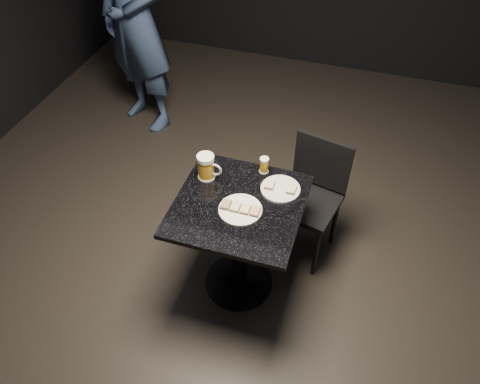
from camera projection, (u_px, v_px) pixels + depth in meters
name	position (u px, v px, depth m)	size (l,w,h in m)	color
floor	(239.00, 282.00, 3.09)	(6.00, 6.00, 0.00)	black
room_shell	(238.00, 6.00, 1.80)	(6.00, 6.00, 6.00)	black
plate_large	(240.00, 210.00, 2.52)	(0.24, 0.24, 0.01)	white
plate_small	(280.00, 189.00, 2.63)	(0.22, 0.22, 0.01)	silver
patron	(135.00, 19.00, 3.72)	(0.70, 0.46, 1.92)	navy
table	(239.00, 232.00, 2.73)	(0.70, 0.70, 0.75)	black
beer_mug	(207.00, 167.00, 2.66)	(0.15, 0.10, 0.16)	silver
beer_tumbler	(264.00, 165.00, 2.72)	(0.06, 0.06, 0.10)	silver
chair	(312.00, 192.00, 2.99)	(0.44, 0.44, 0.85)	black
canapes_on_plate_large	(240.00, 208.00, 2.51)	(0.22, 0.07, 0.02)	#4C3521
canapes_on_plate_small	(281.00, 187.00, 2.62)	(0.18, 0.07, 0.02)	#4C3521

